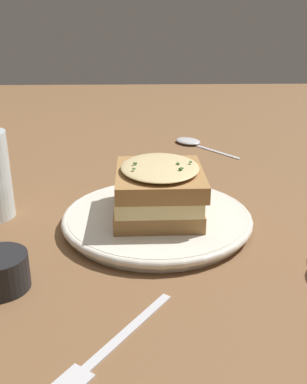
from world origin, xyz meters
name	(u,v)px	position (x,y,z in m)	size (l,w,h in m)	color
ground_plane	(138,223)	(0.00, 0.00, 0.00)	(2.40, 2.40, 0.00)	brown
dinner_plate	(154,219)	(-0.01, -0.02, 0.01)	(0.25, 0.25, 0.02)	silver
sandwich	(155,190)	(-0.01, -0.02, 0.05)	(0.13, 0.12, 0.07)	#A37542
fork	(79,369)	(-0.26, 0.05, 0.00)	(0.17, 0.13, 0.00)	silver
spoon	(189,142)	(0.38, -0.11, 0.00)	(0.15, 0.13, 0.01)	silver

